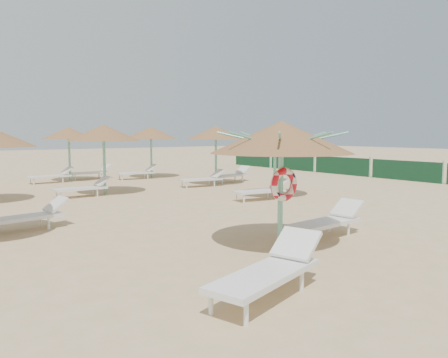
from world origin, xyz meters
TOP-DOWN VIEW (x-y plane):
  - ground at (0.00, 0.00)m, footprint 120.00×120.00m
  - main_palapa at (-0.07, 0.27)m, footprint 2.93×2.93m
  - lounger_main_a at (-2.10, -1.68)m, footprint 2.37×1.31m
  - lounger_main_b at (1.47, 0.29)m, footprint 2.18×0.81m
  - palapa_field at (0.13, 10.65)m, footprint 15.15×13.74m
  - windbreak_fence at (14.00, 9.96)m, footprint 0.08×19.84m

SIDE VIEW (x-z plane):
  - ground at x=0.00m, z-range 0.00..0.00m
  - lounger_main_b at x=1.47m, z-range -0.02..0.76m
  - lounger_main_a at x=-2.10m, z-range -0.02..0.81m
  - windbreak_fence at x=14.00m, z-range -0.05..1.05m
  - main_palapa at x=-0.07m, z-range 0.96..3.59m
  - palapa_field at x=0.13m, z-range 0.95..3.67m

